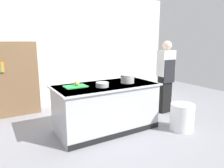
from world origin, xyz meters
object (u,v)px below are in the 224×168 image
at_px(stock_pot, 127,79).
at_px(mixing_bowl, 102,85).
at_px(bookshelf, 13,79).
at_px(person_chef, 166,75).
at_px(trash_bin, 182,117).
at_px(onion, 77,83).

bearing_deg(stock_pot, mixing_bowl, -172.90).
bearing_deg(bookshelf, person_chef, -27.61).
bearing_deg(trash_bin, person_chef, 64.44).
bearing_deg(bookshelf, onion, -61.88).
xyz_separation_m(mixing_bowl, trash_bin, (1.41, -0.65, -0.68)).
height_order(onion, bookshelf, bookshelf).
distance_m(onion, mixing_bowl, 0.46).
distance_m(stock_pot, mixing_bowl, 0.61).
bearing_deg(person_chef, mixing_bowl, 80.04).
distance_m(mixing_bowl, person_chef, 1.88).
bearing_deg(person_chef, onion, 72.30).
relative_size(onion, trash_bin, 0.18).
bearing_deg(onion, bookshelf, 118.12).
relative_size(stock_pot, mixing_bowl, 1.41).
distance_m(mixing_bowl, bookshelf, 2.33).
height_order(stock_pot, bookshelf, bookshelf).
xyz_separation_m(trash_bin, person_chef, (0.45, 0.94, 0.65)).
bearing_deg(trash_bin, onion, 153.56).
height_order(mixing_bowl, trash_bin, mixing_bowl).
relative_size(stock_pot, trash_bin, 0.63).
bearing_deg(mixing_bowl, person_chef, 8.77).
bearing_deg(stock_pot, bookshelf, 135.63).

